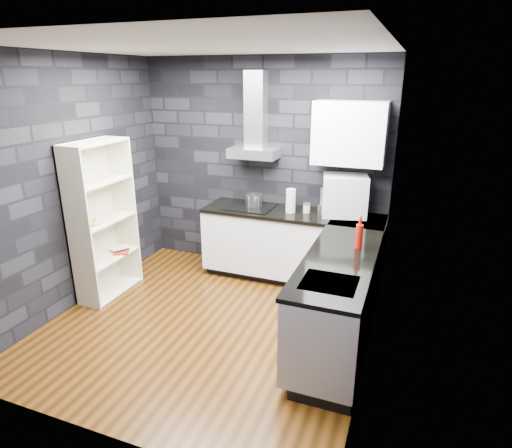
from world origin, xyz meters
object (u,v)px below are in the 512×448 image
Objects in this scene: fruit_bowl at (94,221)px; glass_vase at (291,201)px; utensil_crock at (321,209)px; bookshelf at (103,221)px; red_bottle at (359,236)px; appliance_garage at (345,196)px; pot at (254,200)px; storage_jar at (307,209)px.

glass_vase is at bearing 32.42° from fruit_bowl.
bookshelf reaches higher than utensil_crock.
red_bottle is at bearing 7.28° from bookshelf.
red_bottle is at bearing 7.01° from fruit_bowl.
pot is at bearing 169.49° from appliance_garage.
red_bottle is 1.03× the size of fruit_bowl.
glass_vase is at bearing -8.66° from pot.
bookshelf reaches higher than fruit_bowl.
storage_jar is at bearing 176.14° from appliance_garage.
appliance_garage reaches higher than fruit_bowl.
storage_jar is at bearing 129.17° from red_bottle.
bookshelf reaches higher than appliance_garage.
glass_vase is 0.38m from utensil_crock.
pot is 1.71m from red_bottle.
fruit_bowl is (-2.26, -1.27, -0.02)m from utensil_crock.
red_bottle reaches higher than utensil_crock.
utensil_crock is at bearing 29.65° from bookshelf.
storage_jar is (0.18, 0.05, -0.09)m from glass_vase.
bookshelf is (-2.09, -1.13, -0.05)m from storage_jar.
utensil_crock is 2.53m from bookshelf.
storage_jar is 2.44m from fruit_bowl.
bookshelf is (-2.52, -1.19, -0.22)m from appliance_garage.
pot is at bearing 171.34° from glass_vase.
pot reaches higher than fruit_bowl.
storage_jar is 2.37m from bookshelf.
appliance_garage reaches higher than glass_vase.
utensil_crock is 0.07× the size of bookshelf.
utensil_crock is 1.08m from red_bottle.
pot is at bearing 146.86° from red_bottle.
storage_jar is 0.44× the size of fruit_bowl.
storage_jar is 0.18m from utensil_crock.
pot is 0.69m from storage_jar.
utensil_crock is 0.52× the size of red_bottle.
utensil_crock is at bearing 121.44° from red_bottle.
storage_jar is 0.47m from appliance_garage.
pot is 0.89× the size of red_bottle.
utensil_crock reaches higher than storage_jar.
pot is 2.09× the size of storage_jar.
pot is at bearing 42.47° from bookshelf.
appliance_garage is 0.28× the size of bookshelf.
glass_vase is 2.35× the size of utensil_crock.
storage_jar is at bearing 31.15° from fruit_bowl.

